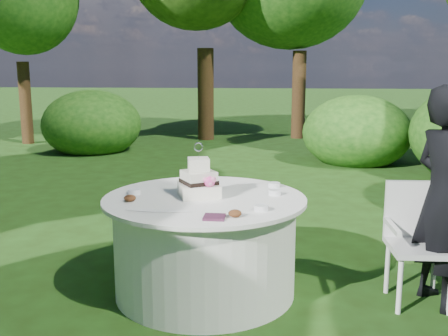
{
  "coord_description": "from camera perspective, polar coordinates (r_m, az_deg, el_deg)",
  "views": [
    {
      "loc": [
        0.53,
        -3.86,
        1.75
      ],
      "look_at": [
        0.15,
        0.0,
        1.0
      ],
      "focal_mm": 42.0,
      "sensor_mm": 36.0,
      "label": 1
    }
  ],
  "objects": [
    {
      "name": "napkins",
      "position": [
        3.46,
        -1.06,
        -5.37
      ],
      "size": [
        0.14,
        0.14,
        0.02
      ],
      "primitive_type": "cube",
      "color": "#481F37",
      "rests_on": "table"
    },
    {
      "name": "votives",
      "position": [
        4.04,
        1.28,
        -2.81
      ],
      "size": [
        1.2,
        0.83,
        0.04
      ],
      "color": "white",
      "rests_on": "table"
    },
    {
      "name": "cake",
      "position": [
        4.03,
        -2.73,
        -1.51
      ],
      "size": [
        0.37,
        0.37,
        0.42
      ],
      "color": "white",
      "rests_on": "table"
    },
    {
      "name": "petal_cups",
      "position": [
        3.7,
        -4.86,
        -4.07
      ],
      "size": [
        0.9,
        0.42,
        0.05
      ],
      "color": "#562D16",
      "rests_on": "table"
    },
    {
      "name": "feather_plume",
      "position": [
        3.65,
        -7.09,
        -4.63
      ],
      "size": [
        0.48,
        0.07,
        0.01
      ],
      "primitive_type": "ellipsoid",
      "color": "white",
      "rests_on": "table"
    },
    {
      "name": "table",
      "position": [
        4.13,
        -2.09,
        -8.32
      ],
      "size": [
        1.56,
        1.56,
        0.77
      ],
      "color": "silver",
      "rests_on": "ground"
    },
    {
      "name": "guest",
      "position": [
        4.14,
        22.86,
        -2.99
      ],
      "size": [
        0.58,
        0.7,
        1.63
      ],
      "primitive_type": "imported",
      "rotation": [
        0.0,
        0.0,
        1.93
      ],
      "color": "black",
      "rests_on": "ground"
    },
    {
      "name": "chair",
      "position": [
        4.22,
        20.28,
        -6.73
      ],
      "size": [
        0.47,
        0.46,
        0.9
      ],
      "color": "silver",
      "rests_on": "ground"
    },
    {
      "name": "ground",
      "position": [
        4.28,
        -2.06,
        -13.23
      ],
      "size": [
        80.0,
        80.0,
        0.0
      ],
      "primitive_type": "plane",
      "color": "#20390F",
      "rests_on": "ground"
    }
  ]
}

